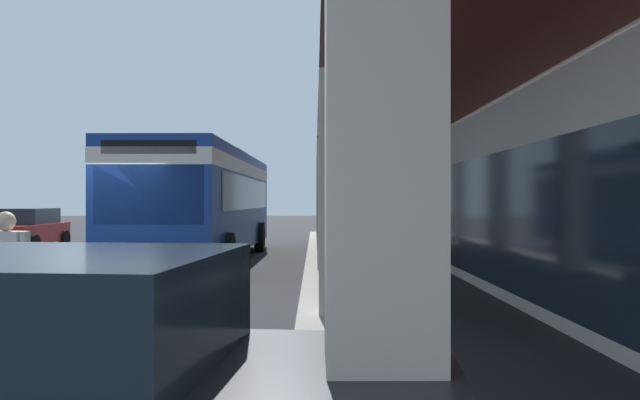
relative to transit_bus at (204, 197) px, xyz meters
name	(u,v)px	position (x,y,z in m)	size (l,w,h in m)	color
ground	(500,287)	(5.58, 6.97, -1.85)	(120.00, 120.00, 0.00)	#262628
curb_strip	(315,271)	(3.23, 3.23, -1.79)	(35.20, 0.50, 0.12)	#9E998E
transit_bus	(204,197)	(0.00, 0.00, 0.00)	(11.26, 3.00, 3.34)	navy
parked_sedan_red	(24,229)	(-3.51, -6.92, -1.10)	(4.52, 2.23, 1.47)	maroon
parked_sedan_charcoal	(0,398)	(14.90, 1.68, -1.10)	(2.75, 4.57, 1.47)	#232328
pedestrian	(5,276)	(11.16, -0.18, -0.96)	(0.51, 0.61, 1.61)	#726651
potted_palm	(372,267)	(8.15, 4.14, -1.18)	(1.80, 1.63, 2.82)	brown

